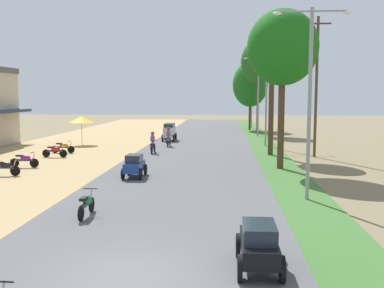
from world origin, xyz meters
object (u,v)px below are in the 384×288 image
at_px(parked_motorbike_third, 25,159).
at_px(streetlamp_farthest, 252,97).
at_px(parked_motorbike_second, 5,167).
at_px(streetlamp_mid, 266,93).
at_px(median_tree_nearest, 283,48).
at_px(car_sedan_black, 259,243).
at_px(median_tree_third, 258,62).
at_px(car_van_silver, 169,131).
at_px(parked_motorbike_fourth, 55,150).
at_px(median_tree_second, 272,47).
at_px(car_hatchback_blue, 134,165).
at_px(motorbike_ahead_second, 87,203).
at_px(median_tree_fourth, 250,84).
at_px(motorbike_ahead_fourth, 169,137).
at_px(parked_motorbike_fifth, 63,147).
at_px(vendor_umbrella, 81,119).
at_px(utility_pole_near, 316,85).
at_px(streetlamp_far, 258,91).
at_px(motorbike_ahead_third, 153,143).
at_px(streetlamp_near, 310,91).

distance_m(parked_motorbike_third, streetlamp_farthest, 37.93).
bearing_deg(parked_motorbike_second, streetlamp_mid, 44.97).
bearing_deg(median_tree_nearest, car_sedan_black, -98.75).
relative_size(median_tree_third, car_van_silver, 4.41).
xyz_separation_m(parked_motorbike_fourth, median_tree_second, (15.37, 2.48, 7.37)).
xyz_separation_m(car_hatchback_blue, motorbike_ahead_second, (-0.16, -7.75, -0.17)).
relative_size(parked_motorbike_second, streetlamp_farthest, 0.25).
bearing_deg(car_hatchback_blue, streetlamp_farthest, 77.40).
relative_size(median_tree_fourth, car_van_silver, 3.57).
xyz_separation_m(median_tree_second, car_van_silver, (-8.71, 9.44, -6.90)).
bearing_deg(median_tree_third, streetlamp_farthest, 91.08).
height_order(car_sedan_black, car_hatchback_blue, car_hatchback_blue).
height_order(parked_motorbike_third, streetlamp_mid, streetlamp_mid).
bearing_deg(motorbike_ahead_fourth, car_hatchback_blue, -89.96).
height_order(parked_motorbike_third, motorbike_ahead_fourth, motorbike_ahead_fourth).
relative_size(car_hatchback_blue, car_van_silver, 0.83).
xyz_separation_m(parked_motorbike_fifth, vendor_umbrella, (-0.45, 5.83, 1.75)).
bearing_deg(median_tree_second, motorbike_ahead_fourth, 150.56).
height_order(parked_motorbike_third, utility_pole_near, utility_pole_near).
relative_size(vendor_umbrella, median_tree_nearest, 0.27).
relative_size(parked_motorbike_fifth, median_tree_second, 0.18).
bearing_deg(parked_motorbike_second, motorbike_ahead_fourth, 63.45).
xyz_separation_m(parked_motorbike_fourth, streetlamp_farthest, (15.52, 29.84, 3.70)).
bearing_deg(vendor_umbrella, median_tree_third, 37.36).
relative_size(streetlamp_far, car_van_silver, 3.53).
relative_size(parked_motorbike_second, car_van_silver, 0.75).
bearing_deg(utility_pole_near, motorbike_ahead_third, 177.14).
bearing_deg(streetlamp_farthest, vendor_umbrella, -126.79).
relative_size(streetlamp_mid, streetlamp_farthest, 1.10).
relative_size(streetlamp_mid, motorbike_ahead_fourth, 4.42).
xyz_separation_m(median_tree_nearest, motorbike_ahead_fourth, (-8.15, 10.74, -6.34)).
bearing_deg(motorbike_ahead_second, car_hatchback_blue, 88.82).
xyz_separation_m(median_tree_nearest, car_sedan_black, (-2.45, -15.89, -6.45)).
distance_m(parked_motorbike_fifth, median_tree_second, 17.28).
bearing_deg(car_van_silver, car_hatchback_blue, -88.37).
height_order(median_tree_third, streetlamp_mid, median_tree_third).
height_order(median_tree_nearest, streetlamp_far, median_tree_nearest).
bearing_deg(car_van_silver, car_sedan_black, -78.78).
height_order(parked_motorbike_fourth, streetlamp_near, streetlamp_near).
bearing_deg(motorbike_ahead_second, parked_motorbike_third, 124.29).
bearing_deg(median_tree_fourth, parked_motorbike_third, -116.23).
bearing_deg(median_tree_nearest, motorbike_ahead_fourth, 127.20).
xyz_separation_m(vendor_umbrella, car_hatchback_blue, (7.92, -15.45, -1.56)).
height_order(parked_motorbike_second, median_tree_nearest, median_tree_nearest).
bearing_deg(streetlamp_far, motorbike_ahead_third, -120.49).
distance_m(utility_pole_near, motorbike_ahead_second, 21.03).
bearing_deg(median_tree_nearest, streetlamp_mid, 89.21).
distance_m(median_tree_third, motorbike_ahead_second, 37.51).
xyz_separation_m(vendor_umbrella, car_sedan_black, (13.62, -27.68, -1.57)).
height_order(streetlamp_far, motorbike_ahead_second, streetlamp_far).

